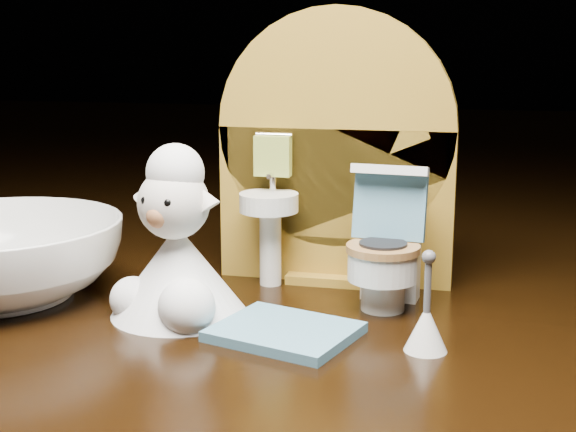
# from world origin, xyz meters

# --- Properties ---
(backdrop_panel) EXTENTS (0.13, 0.05, 0.15)m
(backdrop_panel) POSITION_xyz_m (-0.00, 0.06, 0.07)
(backdrop_panel) COLOR #A67B23
(backdrop_panel) RESTS_ON ground
(toy_toilet) EXTENTS (0.04, 0.05, 0.07)m
(toy_toilet) POSITION_xyz_m (0.03, 0.03, 0.03)
(toy_toilet) COLOR white
(toy_toilet) RESTS_ON ground
(bath_mat) EXTENTS (0.07, 0.06, 0.00)m
(bath_mat) POSITION_xyz_m (-0.01, -0.03, 0.00)
(bath_mat) COLOR teal
(bath_mat) RESTS_ON ground
(toilet_brush) EXTENTS (0.02, 0.02, 0.05)m
(toilet_brush) POSITION_xyz_m (0.06, -0.03, 0.01)
(toilet_brush) COLOR white
(toilet_brush) RESTS_ON ground
(plush_lamb) EXTENTS (0.07, 0.07, 0.09)m
(plush_lamb) POSITION_xyz_m (-0.06, -0.01, 0.03)
(plush_lamb) COLOR white
(plush_lamb) RESTS_ON ground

